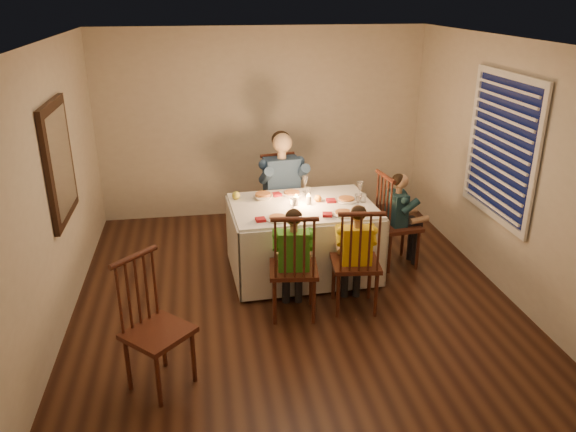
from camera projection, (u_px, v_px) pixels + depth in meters
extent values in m
plane|color=black|center=(293.00, 296.00, 5.97)|extent=(5.00, 5.00, 0.00)
cube|color=beige|center=(52.00, 192.00, 5.15)|extent=(0.02, 5.00, 2.60)
cube|color=beige|center=(506.00, 169.00, 5.82)|extent=(0.02, 5.00, 2.60)
cube|color=beige|center=(263.00, 124.00, 7.77)|extent=(4.50, 0.02, 2.60)
plane|color=white|center=(294.00, 41.00, 5.00)|extent=(5.00, 5.00, 0.00)
cube|color=white|center=(303.00, 207.00, 6.17)|extent=(1.60, 1.18, 0.04)
cube|color=white|center=(292.00, 221.00, 6.83)|extent=(1.59, 0.10, 0.77)
cube|color=white|center=(315.00, 261.00, 5.81)|extent=(1.59, 0.10, 0.77)
cube|color=white|center=(368.00, 233.00, 6.47)|extent=(0.07, 1.15, 0.77)
cube|color=white|center=(233.00, 245.00, 6.17)|extent=(0.07, 1.15, 0.77)
cylinder|color=white|center=(292.00, 194.00, 6.47)|extent=(0.27, 0.27, 0.02)
cylinder|color=white|center=(278.00, 219.00, 5.77)|extent=(0.27, 0.27, 0.02)
cylinder|color=white|center=(344.00, 214.00, 5.90)|extent=(0.27, 0.27, 0.02)
cylinder|color=white|center=(346.00, 200.00, 6.28)|extent=(0.27, 0.27, 0.02)
cylinder|color=white|center=(296.00, 201.00, 6.13)|extent=(0.06, 0.06, 0.10)
cylinder|color=white|center=(309.00, 200.00, 6.16)|extent=(0.06, 0.06, 0.10)
sphere|color=yellow|center=(236.00, 195.00, 6.32)|extent=(0.09, 0.09, 0.09)
sphere|color=orange|center=(318.00, 199.00, 6.24)|extent=(0.08, 0.08, 0.08)
imported|color=white|center=(263.00, 197.00, 6.33)|extent=(0.23, 0.23, 0.06)
cube|color=black|center=(59.00, 162.00, 5.35)|extent=(0.05, 0.95, 1.15)
cube|color=white|center=(62.00, 162.00, 5.35)|extent=(0.01, 0.78, 0.98)
cube|color=black|center=(502.00, 148.00, 5.83)|extent=(0.01, 1.20, 1.40)
cube|color=white|center=(501.00, 148.00, 5.83)|extent=(0.03, 1.34, 1.54)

